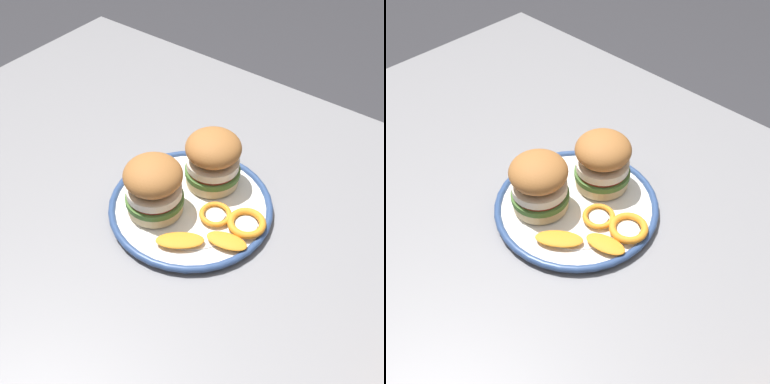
# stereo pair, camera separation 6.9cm
# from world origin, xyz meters

# --- Properties ---
(dining_table) EXTENTS (1.32, 0.87, 0.77)m
(dining_table) POSITION_xyz_m (0.00, 0.00, 0.67)
(dining_table) COLOR gray
(dining_table) RESTS_ON ground
(dinner_plate) EXTENTS (0.28, 0.28, 0.02)m
(dinner_plate) POSITION_xyz_m (0.01, -0.00, 0.78)
(dinner_plate) COLOR white
(dinner_plate) RESTS_ON dining_table
(sandwich_half_left) EXTENTS (0.12, 0.12, 0.10)m
(sandwich_half_left) POSITION_xyz_m (0.05, 0.04, 0.84)
(sandwich_half_left) COLOR beige
(sandwich_half_left) RESTS_ON dinner_plate
(sandwich_half_right) EXTENTS (0.13, 0.13, 0.10)m
(sandwich_half_right) POSITION_xyz_m (0.02, -0.07, 0.84)
(sandwich_half_right) COLOR beige
(sandwich_half_right) RESTS_ON dinner_plate
(orange_peel_curled) EXTENTS (0.08, 0.08, 0.01)m
(orange_peel_curled) POSITION_xyz_m (-0.04, -0.00, 0.79)
(orange_peel_curled) COLOR orange
(orange_peel_curled) RESTS_ON dinner_plate
(orange_peel_strip_long) EXTENTS (0.07, 0.05, 0.01)m
(orange_peel_strip_long) POSITION_xyz_m (-0.08, 0.04, 0.79)
(orange_peel_strip_long) COLOR orange
(orange_peel_strip_long) RESTS_ON dinner_plate
(orange_peel_strip_short) EXTENTS (0.08, 0.07, 0.01)m
(orange_peel_strip_short) POSITION_xyz_m (-0.03, 0.08, 0.79)
(orange_peel_strip_short) COLOR orange
(orange_peel_strip_short) RESTS_ON dinner_plate
(orange_peel_small_curl) EXTENTS (0.09, 0.09, 0.01)m
(orange_peel_small_curl) POSITION_xyz_m (-0.09, -0.01, 0.80)
(orange_peel_small_curl) COLOR orange
(orange_peel_small_curl) RESTS_ON dinner_plate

